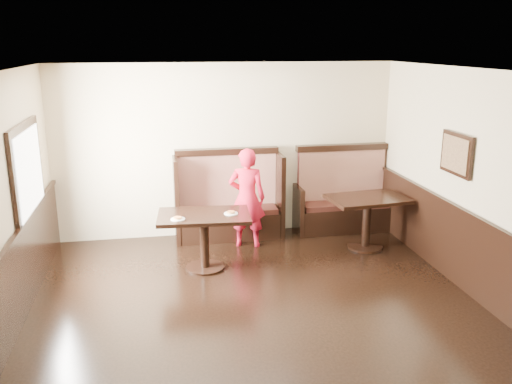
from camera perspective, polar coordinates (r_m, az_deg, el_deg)
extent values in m
plane|color=black|center=(6.06, 1.56, -15.25)|extent=(7.00, 7.00, 0.00)
plane|color=beige|center=(8.83, -3.16, 4.38)|extent=(5.50, 0.00, 5.50)
plane|color=white|center=(5.22, 1.79, 12.21)|extent=(7.00, 7.00, 0.00)
cube|color=black|center=(6.88, 24.57, -8.18)|extent=(0.05, 6.90, 1.00)
cube|color=black|center=(7.34, -22.96, 2.07)|extent=(0.05, 1.50, 1.20)
cube|color=white|center=(7.33, -22.73, 2.08)|extent=(0.01, 1.30, 1.00)
cube|color=black|center=(7.49, 20.36, 3.77)|extent=(0.04, 0.70, 0.55)
cube|color=olive|center=(7.48, 20.20, 3.76)|extent=(0.01, 0.60, 0.45)
cube|color=black|center=(8.87, -2.81, -3.53)|extent=(1.60, 0.50, 0.42)
cube|color=#361611|center=(8.79, -2.83, -1.99)|extent=(1.54, 0.46, 0.09)
cube|color=#53101A|center=(8.87, -3.05, 1.12)|extent=(1.60, 0.12, 0.92)
cube|color=black|center=(8.76, -3.10, 4.29)|extent=(1.68, 0.16, 0.10)
cube|color=black|center=(8.75, -8.39, -0.71)|extent=(0.07, 0.72, 1.36)
cube|color=black|center=(8.97, 2.39, -0.17)|extent=(0.07, 0.72, 1.36)
cube|color=black|center=(9.32, 9.17, -2.77)|extent=(1.50, 0.50, 0.42)
cube|color=#361611|center=(9.24, 9.24, -1.30)|extent=(1.44, 0.46, 0.09)
cube|color=#53101A|center=(9.32, 8.92, 1.66)|extent=(1.50, 0.12, 0.92)
cube|color=black|center=(9.21, 9.05, 4.68)|extent=(1.58, 0.16, 0.10)
cube|color=black|center=(9.12, 4.33, -1.76)|extent=(0.07, 0.72, 0.80)
cube|color=black|center=(9.64, 13.45, -1.20)|extent=(0.07, 0.72, 0.80)
cube|color=black|center=(7.52, -5.51, -2.54)|extent=(1.32, 0.88, 0.05)
cylinder|color=black|center=(7.65, -5.43, -5.39)|extent=(0.13, 0.13, 0.74)
cylinder|color=black|center=(7.79, -5.36, -7.89)|extent=(0.55, 0.55, 0.03)
cube|color=black|center=(8.44, 11.68, -0.72)|extent=(1.25, 0.89, 0.05)
cylinder|color=black|center=(8.56, 11.53, -3.33)|extent=(0.13, 0.13, 0.75)
cylinder|color=black|center=(8.68, 11.40, -5.63)|extent=(0.55, 0.55, 0.03)
imported|color=red|center=(8.35, -0.96, -0.62)|extent=(0.65, 0.51, 1.56)
cylinder|color=white|center=(7.34, -8.23, -2.83)|extent=(0.19, 0.19, 0.01)
cylinder|color=tan|center=(7.33, -8.24, -2.73)|extent=(0.12, 0.12, 0.02)
cylinder|color=#EABA54|center=(7.33, -8.24, -2.64)|extent=(0.10, 0.10, 0.01)
cylinder|color=white|center=(7.51, -2.65, -2.26)|extent=(0.20, 0.20, 0.01)
cylinder|color=tan|center=(7.50, -2.65, -2.16)|extent=(0.12, 0.12, 0.02)
cylinder|color=#EABA54|center=(7.50, -2.65, -2.07)|extent=(0.10, 0.10, 0.01)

